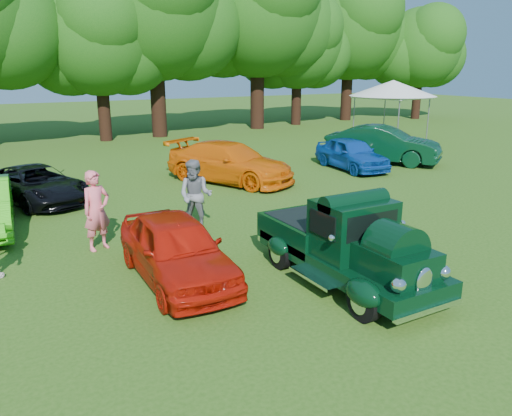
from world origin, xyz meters
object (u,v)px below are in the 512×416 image
red_convertible (176,248)px  back_car_orange (230,162)px  back_car_black (37,184)px  back_car_green (383,144)px  spectator_pink (97,211)px  canopy_tent (393,89)px  hero_pickup (345,246)px  back_car_blue (352,154)px  spectator_grey (196,196)px

red_convertible → back_car_orange: bearing=57.9°
red_convertible → back_car_black: size_ratio=0.94×
red_convertible → back_car_orange: (5.08, 7.69, 0.07)m
back_car_green → red_convertible: bearing=176.8°
back_car_orange → back_car_green: back_car_green is taller
spectator_pink → canopy_tent: 20.67m
red_convertible → back_car_black: (-1.74, 8.07, -0.09)m
hero_pickup → spectator_pink: spectator_pink is taller
back_car_black → back_car_green: back_car_green is taller
hero_pickup → canopy_tent: size_ratio=0.80×
hero_pickup → back_car_black: bearing=115.7°
red_convertible → back_car_orange: 9.22m
back_car_black → back_car_blue: back_car_blue is taller
back_car_black → spectator_grey: (3.38, -5.24, 0.37)m
back_car_green → spectator_grey: size_ratio=2.64×
hero_pickup → back_car_black: hero_pickup is taller
hero_pickup → spectator_grey: (-1.35, 4.59, 0.20)m
back_car_blue → spectator_pink: (-11.75, -4.67, 0.29)m
spectator_grey → hero_pickup: bearing=-32.1°
back_car_green → hero_pickup: bearing=-170.5°
red_convertible → back_car_green: size_ratio=0.79×
back_car_blue → spectator_grey: size_ratio=2.07×
back_car_blue → canopy_tent: canopy_tent is taller
hero_pickup → back_car_orange: hero_pickup is taller
hero_pickup → back_car_blue: (7.77, 9.07, -0.09)m
back_car_blue → spectator_grey: (-9.12, -4.48, 0.29)m
hero_pickup → back_car_orange: size_ratio=0.87×
back_car_orange → back_car_blue: 5.69m
spectator_pink → back_car_orange: bearing=19.6°
back_car_blue → spectator_pink: 12.65m
back_car_green → canopy_tent: bearing=8.6°
back_car_black → spectator_pink: 5.49m
back_car_orange → spectator_grey: size_ratio=2.70×
red_convertible → spectator_pink: 2.84m
back_car_orange → spectator_pink: size_ratio=2.69×
spectator_grey → canopy_tent: size_ratio=0.34×
red_convertible → back_car_blue: 13.01m
back_car_blue → back_car_green: 2.32m
red_convertible → back_car_green: back_car_green is taller
back_car_orange → canopy_tent: 13.20m
back_car_blue → spectator_pink: size_ratio=2.06×
hero_pickup → back_car_blue: 11.94m
hero_pickup → red_convertible: (-2.99, 1.75, -0.08)m
red_convertible → canopy_tent: 21.19m
back_car_orange → spectator_grey: spectator_grey is taller
back_car_orange → back_car_blue: size_ratio=1.31×
back_car_black → hero_pickup: bearing=-83.4°
back_car_blue → back_car_green: size_ratio=0.78×
back_car_orange → spectator_pink: bearing=-167.1°
canopy_tent → hero_pickup: bearing=-136.5°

